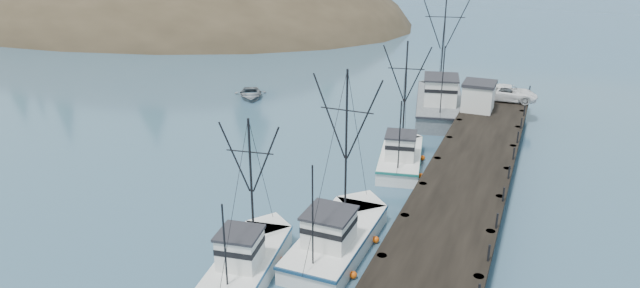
% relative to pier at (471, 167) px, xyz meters
% --- Properties ---
extents(ground, '(400.00, 400.00, 0.00)m').
position_rel_pier_xyz_m(ground, '(-14.00, -16.00, -1.69)').
color(ground, '#30526C').
rests_on(ground, ground).
extents(pier, '(6.00, 44.00, 2.00)m').
position_rel_pier_xyz_m(pier, '(0.00, 0.00, 0.00)').
color(pier, black).
rests_on(pier, ground).
extents(headland, '(134.80, 78.00, 51.00)m').
position_rel_pier_xyz_m(headland, '(-88.95, 62.61, -6.24)').
color(headland, '#382D1E').
rests_on(headland, ground).
extents(moored_sailboats, '(16.90, 12.52, 6.35)m').
position_rel_pier_xyz_m(moored_sailboats, '(-45.30, 45.01, -1.36)').
color(moored_sailboats, white).
rests_on(moored_sailboats, ground).
extents(trawler_near, '(3.83, 11.39, 11.57)m').
position_rel_pier_xyz_m(trawler_near, '(-6.21, -12.11, -0.87)').
color(trawler_near, white).
rests_on(trawler_near, ground).
extents(trawler_mid, '(4.24, 9.36, 9.49)m').
position_rel_pier_xyz_m(trawler_mid, '(-10.12, -16.45, -0.87)').
color(trawler_mid, white).
rests_on(trawler_mid, ground).
extents(trawler_far, '(4.89, 10.33, 10.64)m').
position_rel_pier_xyz_m(trawler_far, '(-6.02, 2.16, -0.87)').
color(trawler_far, white).
rests_on(trawler_far, ground).
extents(work_vessel, '(7.27, 15.61, 13.01)m').
position_rel_pier_xyz_m(work_vessel, '(-5.88, 17.17, -0.46)').
color(work_vessel, slate).
rests_on(work_vessel, ground).
extents(pier_shed, '(3.00, 3.20, 2.80)m').
position_rel_pier_xyz_m(pier_shed, '(-1.50, 13.61, 1.73)').
color(pier_shed, silver).
rests_on(pier_shed, pier).
extents(pickup_truck, '(5.94, 3.08, 1.60)m').
position_rel_pier_xyz_m(pickup_truck, '(0.94, 18.00, 1.11)').
color(pickup_truck, white).
rests_on(pickup_truck, pier).
extents(motorboat, '(5.99, 6.59, 1.12)m').
position_rel_pier_xyz_m(motorboat, '(-27.32, 14.76, -1.69)').
color(motorboat, slate).
rests_on(motorboat, ground).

